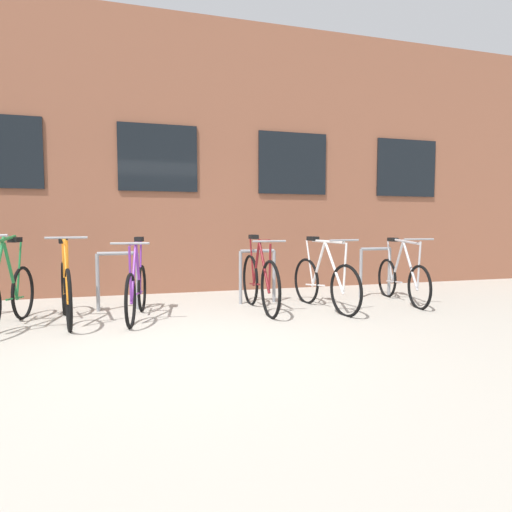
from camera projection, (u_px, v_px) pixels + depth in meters
ground_plane at (179, 343)px, 4.25m from camera, size 42.00×42.00×0.00m
storefront_building at (152, 173)px, 9.69m from camera, size 28.00×5.35×4.72m
bike_rack at (191, 273)px, 6.14m from camera, size 6.57×0.05×0.81m
bicycle_orange at (66, 290)px, 5.19m from camera, size 0.49×1.68×1.07m
bicycle_maroon at (260, 281)px, 5.88m from camera, size 0.44×1.71×1.06m
bicycle_white at (324, 282)px, 5.98m from camera, size 0.44×1.70×1.03m
bicycle_purple at (137, 289)px, 5.40m from camera, size 0.44×1.60×1.04m
bicycle_silver at (402, 278)px, 6.50m from camera, size 0.44×1.67×1.01m
bicycle_green at (6, 294)px, 4.89m from camera, size 0.44×1.66×1.10m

